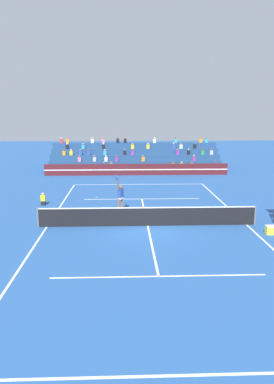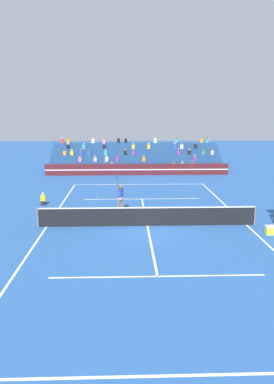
{
  "view_description": "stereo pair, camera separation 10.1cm",
  "coord_description": "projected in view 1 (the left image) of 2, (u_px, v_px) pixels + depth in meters",
  "views": [
    {
      "loc": [
        -1.32,
        -19.63,
        6.16
      ],
      "look_at": [
        -0.44,
        3.73,
        1.1
      ],
      "focal_mm": 35.0,
      "sensor_mm": 36.0,
      "label": 1
    },
    {
      "loc": [
        -1.22,
        -19.63,
        6.16
      ],
      "look_at": [
        -0.44,
        3.73,
        1.1
      ],
      "focal_mm": 35.0,
      "sensor_mm": 36.0,
      "label": 2
    }
  ],
  "objects": [
    {
      "name": "ball_kid_courtside",
      "position": [
        43.0,
        200.0,
        25.04
      ],
      "size": [
        0.3,
        0.36,
        0.84
      ],
      "color": "black",
      "rests_on": "ground"
    },
    {
      "name": "tennis_player",
      "position": [
        121.0,
        197.0,
        23.06
      ],
      "size": [
        0.59,
        0.74,
        2.5
      ],
      "color": "brown",
      "rests_on": "ground"
    },
    {
      "name": "ground_plane",
      "position": [
        148.0,
        226.0,
        20.52
      ],
      "size": [
        120.0,
        120.0,
        0.0
      ],
      "primitive_type": "plane",
      "color": "#285699"
    },
    {
      "name": "sponsor_banner_wall",
      "position": [
        137.0,
        170.0,
        36.72
      ],
      "size": [
        18.0,
        0.26,
        1.1
      ],
      "color": "#51191E",
      "rests_on": "ground"
    },
    {
      "name": "bleacher_stand",
      "position": [
        135.0,
        160.0,
        40.34
      ],
      "size": [
        17.91,
        4.75,
        3.38
      ],
      "color": "navy",
      "rests_on": "ground"
    },
    {
      "name": "tennis_net",
      "position": [
        148.0,
        216.0,
        20.41
      ],
      "size": [
        12.0,
        0.1,
        1.1
      ],
      "color": "slate",
      "rests_on": "ground"
    },
    {
      "name": "court_lines",
      "position": [
        148.0,
        226.0,
        20.52
      ],
      "size": [
        11.1,
        23.9,
        0.01
      ],
      "color": "white",
      "rests_on": "ground"
    },
    {
      "name": "tennis_ball",
      "position": [
        97.0,
        197.0,
        27.18
      ],
      "size": [
        0.07,
        0.07,
        0.07
      ],
      "primitive_type": "sphere",
      "color": "#C6DB33",
      "rests_on": "ground"
    },
    {
      "name": "equipment_cooler",
      "position": [
        271.0,
        230.0,
        19.09
      ],
      "size": [
        0.5,
        0.38,
        0.45
      ],
      "color": "yellow",
      "rests_on": "ground"
    }
  ]
}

